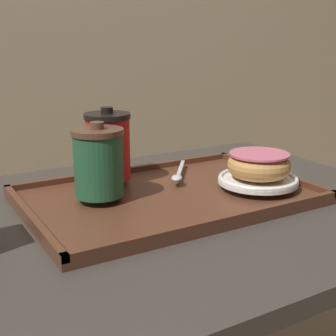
{
  "coord_description": "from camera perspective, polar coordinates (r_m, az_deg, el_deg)",
  "views": [
    {
      "loc": [
        -0.41,
        -0.7,
        1.01
      ],
      "look_at": [
        0.02,
        0.03,
        0.77
      ],
      "focal_mm": 50.0,
      "sensor_mm": 36.0,
      "label": 1
    }
  ],
  "objects": [
    {
      "name": "cafe_table",
      "position": [
        0.93,
        -0.17,
        -13.72
      ],
      "size": [
        0.96,
        0.72,
        0.71
      ],
      "color": "#38332D",
      "rests_on": "ground_plane"
    },
    {
      "name": "serving_tray",
      "position": [
        0.89,
        0.0,
        -3.51
      ],
      "size": [
        0.53,
        0.36,
        0.02
      ],
      "color": "#512D1E",
      "rests_on": "cafe_table"
    },
    {
      "name": "coffee_cup_front",
      "position": [
        0.84,
        -8.48,
        0.74
      ],
      "size": [
        0.09,
        0.09,
        0.13
      ],
      "color": "#235638",
      "rests_on": "serving_tray"
    },
    {
      "name": "coffee_cup_rear",
      "position": [
        0.94,
        -7.31,
        2.68
      ],
      "size": [
        0.09,
        0.09,
        0.15
      ],
      "color": "red",
      "rests_on": "serving_tray"
    },
    {
      "name": "plate_with_chocolate_donut",
      "position": [
        0.94,
        10.91,
        -1.38
      ],
      "size": [
        0.16,
        0.16,
        0.01
      ],
      "color": "white",
      "rests_on": "serving_tray"
    },
    {
      "name": "donut_chocolate_glazed",
      "position": [
        0.93,
        11.01,
        0.42
      ],
      "size": [
        0.12,
        0.12,
        0.05
      ],
      "color": "tan",
      "rests_on": "plate_with_chocolate_donut"
    },
    {
      "name": "spoon",
      "position": [
        0.96,
        1.24,
        -0.83
      ],
      "size": [
        0.11,
        0.14,
        0.01
      ],
      "rotation": [
        0.0,
        0.0,
        4.06
      ],
      "color": "silver",
      "rests_on": "serving_tray"
    }
  ]
}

